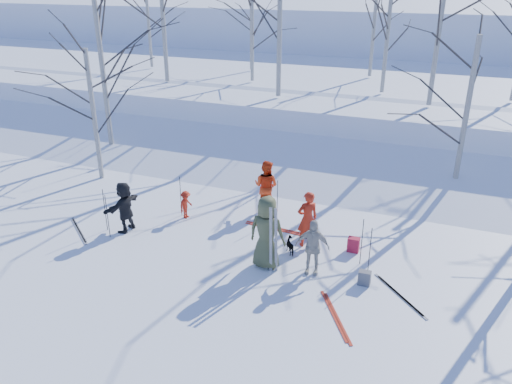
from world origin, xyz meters
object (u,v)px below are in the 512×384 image
at_px(backpack_dark, 308,231).
at_px(skier_cream_east, 312,247).
at_px(dog, 291,246).
at_px(skier_redor_behind, 266,186).
at_px(skier_grey_west, 125,207).
at_px(skier_red_seated, 186,205).
at_px(skier_red_north, 307,219).
at_px(backpack_grey, 364,278).
at_px(backpack_red, 353,245).
at_px(skier_olive_center, 267,232).

bearing_deg(backpack_dark, skier_cream_east, -70.76).
bearing_deg(backpack_dark, dog, -98.78).
bearing_deg(skier_redor_behind, skier_grey_west, 47.04).
distance_m(skier_cream_east, dog, 1.22).
xyz_separation_m(skier_red_seated, backpack_dark, (3.97, 0.20, -0.25)).
xyz_separation_m(skier_red_north, backpack_grey, (1.92, -1.38, -0.64)).
bearing_deg(backpack_red, skier_red_north, -173.43).
distance_m(backpack_red, backpack_dark, 1.46).
distance_m(skier_olive_center, skier_cream_east, 1.23).
bearing_deg(skier_redor_behind, dog, 132.21).
bearing_deg(skier_olive_center, skier_grey_west, -3.43).
xyz_separation_m(skier_red_seated, backpack_grey, (5.99, -1.66, -0.26)).
bearing_deg(backpack_dark, backpack_grey, -42.62).
distance_m(skier_red_seated, dog, 3.91).
distance_m(skier_olive_center, skier_red_north, 1.61).
height_order(skier_olive_center, skier_redor_behind, skier_olive_center).
xyz_separation_m(skier_redor_behind, backpack_dark, (1.80, -1.25, -0.66)).
bearing_deg(backpack_grey, skier_redor_behind, 140.86).
height_order(backpack_red, backpack_grey, backpack_red).
bearing_deg(dog, skier_red_seated, -53.03).
distance_m(skier_redor_behind, skier_red_seated, 2.64).
distance_m(skier_red_north, skier_grey_west, 5.44).
xyz_separation_m(skier_red_north, skier_redor_behind, (-1.91, 1.73, 0.03)).
distance_m(skier_red_north, backpack_dark, 0.80).
relative_size(skier_olive_center, backpack_grey, 5.26).
relative_size(skier_redor_behind, skier_cream_east, 1.14).
bearing_deg(skier_red_seated, skier_grey_west, 143.12).
bearing_deg(skier_grey_west, backpack_red, 105.47).
xyz_separation_m(skier_red_north, dog, (-0.27, -0.58, -0.61)).
bearing_deg(skier_grey_west, skier_olive_center, 90.58).
bearing_deg(backpack_grey, skier_red_north, 144.25).
distance_m(skier_red_north, dog, 0.88).
bearing_deg(dog, skier_grey_west, -33.81).
relative_size(skier_red_north, skier_cream_east, 1.10).
bearing_deg(skier_olive_center, skier_red_north, -114.18).
distance_m(skier_red_north, backpack_red, 1.47).
bearing_deg(skier_red_seated, backpack_dark, -83.07).
bearing_deg(skier_red_north, skier_red_seated, -41.45).
bearing_deg(skier_cream_east, skier_red_seated, 151.73).
height_order(skier_olive_center, dog, skier_olive_center).
bearing_deg(skier_red_north, backpack_red, 149.07).
distance_m(skier_cream_east, backpack_red, 1.77).
relative_size(dog, backpack_grey, 1.38).
bearing_deg(skier_red_seated, skier_redor_behind, -52.09).
relative_size(skier_red_north, skier_redor_behind, 0.96).
height_order(skier_olive_center, backpack_grey, skier_olive_center).
bearing_deg(skier_olive_center, backpack_dark, -105.86).
height_order(skier_cream_east, dog, skier_cream_east).
relative_size(skier_red_north, skier_grey_west, 1.06).
bearing_deg(skier_olive_center, skier_red_seated, -26.74).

